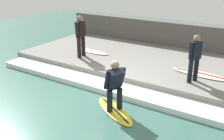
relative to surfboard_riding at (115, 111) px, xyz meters
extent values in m
plane|color=#386056|center=(0.51, 0.83, -0.03)|extent=(28.00, 28.00, 0.00)
cube|color=slate|center=(3.74, 0.83, 0.15)|extent=(4.40, 10.27, 0.36)
cube|color=#544F49|center=(6.19, 0.83, 0.70)|extent=(0.50, 10.79, 1.45)
cube|color=white|center=(1.12, 0.83, 0.06)|extent=(0.84, 9.76, 0.18)
ellipsoid|color=yellow|center=(0.00, 0.00, 0.00)|extent=(1.35, 1.79, 0.06)
ellipsoid|color=black|center=(0.00, 0.00, 0.03)|extent=(0.92, 1.46, 0.01)
cylinder|color=black|center=(-0.13, 0.08, 0.34)|extent=(0.16, 0.16, 0.62)
cylinder|color=black|center=(0.13, -0.08, 0.34)|extent=(0.16, 0.16, 0.62)
cube|color=black|center=(0.00, 0.00, 0.95)|extent=(0.58, 0.61, 0.65)
sphere|color=#A87A5B|center=(0.00, 0.00, 1.37)|extent=(0.23, 0.23, 0.23)
cylinder|color=black|center=(-0.20, 0.12, 0.99)|extent=(0.12, 0.22, 0.55)
cylinder|color=black|center=(0.20, -0.12, 0.99)|extent=(0.12, 0.22, 0.55)
cylinder|color=black|center=(2.70, 3.20, 0.75)|extent=(0.16, 0.16, 0.84)
cylinder|color=black|center=(2.39, 3.18, 0.75)|extent=(0.16, 0.16, 0.84)
cube|color=black|center=(2.55, 3.19, 1.48)|extent=(0.42, 0.30, 0.63)
sphere|color=#846047|center=(2.55, 3.19, 1.89)|extent=(0.24, 0.24, 0.24)
cylinder|color=black|center=(2.77, 3.21, 1.52)|extent=(0.12, 0.13, 0.55)
cylinder|color=black|center=(2.32, 3.17, 1.52)|extent=(0.12, 0.13, 0.55)
ellipsoid|color=beige|center=(3.31, 3.24, 0.36)|extent=(0.64, 1.83, 0.06)
cylinder|color=black|center=(2.56, -1.47, 0.71)|extent=(0.15, 0.15, 0.77)
cylinder|color=black|center=(2.30, -1.37, 0.71)|extent=(0.15, 0.15, 0.77)
cube|color=black|center=(2.43, -1.42, 1.38)|extent=(0.42, 0.34, 0.56)
sphere|color=#846047|center=(2.43, -1.42, 1.75)|extent=(0.21, 0.21, 0.21)
cylinder|color=black|center=(2.62, -1.50, 1.41)|extent=(0.10, 0.11, 0.49)
cylinder|color=black|center=(2.24, -1.34, 1.41)|extent=(0.10, 0.11, 0.49)
ellipsoid|color=beige|center=(3.15, -1.50, 0.36)|extent=(0.73, 2.03, 0.06)
ellipsoid|color=#B21E1E|center=(3.15, -1.50, 0.39)|extent=(0.26, 1.83, 0.01)
camera|label=1|loc=(-5.47, -3.38, 3.71)|focal=42.00mm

